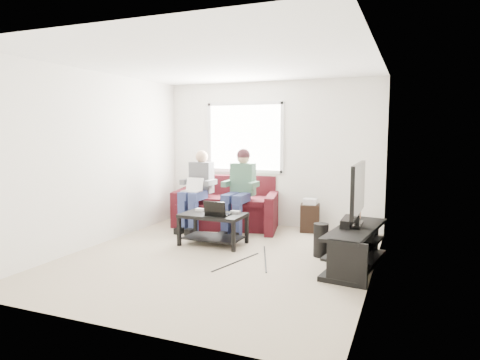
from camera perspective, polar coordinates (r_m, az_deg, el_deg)
name	(u,v)px	position (r m, az deg, el deg)	size (l,w,h in m)	color
floor	(219,258)	(5.93, -2.85, -10.31)	(4.50, 4.50, 0.00)	tan
ceiling	(218,63)	(5.74, -3.00, 15.36)	(4.50, 4.50, 0.00)	white
wall_back	(271,154)	(7.79, 4.10, 3.45)	(4.50, 4.50, 0.00)	white
wall_front	(106,181)	(3.78, -17.47, -0.13)	(4.50, 4.50, 0.00)	white
wall_left	(98,159)	(6.78, -18.44, 2.67)	(4.50, 4.50, 0.00)	white
wall_right	(375,168)	(5.18, 17.58, 1.59)	(4.50, 4.50, 0.00)	white
window	(245,137)	(7.93, 0.62, 5.69)	(1.48, 0.04, 1.28)	white
sofa	(226,208)	(7.75, -1.84, -3.78)	(2.10, 1.22, 0.90)	#451114
person_left	(197,186)	(7.55, -5.71, -0.79)	(0.40, 0.71, 1.37)	navy
person_right	(240,184)	(7.22, -0.01, -0.60)	(0.40, 0.71, 1.42)	navy
laptop_silver	(192,188)	(7.39, -6.36, -1.07)	(0.32, 0.22, 0.24)	silver
coffee_table	(213,222)	(6.52, -3.60, -5.58)	(0.96, 0.60, 0.47)	black
laptop_black	(218,207)	(6.35, -2.95, -3.65)	(0.34, 0.24, 0.24)	black
controller_a	(200,210)	(6.72, -5.32, -3.97)	(0.14, 0.09, 0.04)	silver
controller_b	(212,210)	(6.69, -3.71, -4.00)	(0.14, 0.09, 0.04)	black
controller_c	(235,212)	(6.51, -0.64, -4.30)	(0.14, 0.09, 0.04)	gray
tv_stand	(355,249)	(5.69, 15.11, -8.90)	(0.66, 1.58, 0.51)	black
tv	(358,191)	(5.64, 15.44, -1.37)	(0.12, 1.10, 0.81)	black
soundbar	(347,221)	(5.72, 14.14, -5.38)	(0.12, 0.50, 0.10)	black
drink_cup	(358,214)	(6.23, 15.46, -4.36)	(0.08, 0.08, 0.12)	#9A6142
console_white	(351,252)	(5.28, 14.60, -9.27)	(0.30, 0.22, 0.06)	silver
console_grey	(358,238)	(5.95, 15.49, -7.40)	(0.34, 0.26, 0.08)	gray
console_black	(355,244)	(5.62, 15.07, -8.28)	(0.38, 0.30, 0.07)	black
subwoofer	(321,240)	(6.03, 10.73, -7.87)	(0.20, 0.20, 0.46)	black
keyboard_floor	(336,263)	(5.80, 12.73, -10.75)	(0.15, 0.44, 0.02)	black
end_table	(310,217)	(7.45, 9.31, -4.85)	(0.32, 0.32, 0.57)	black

